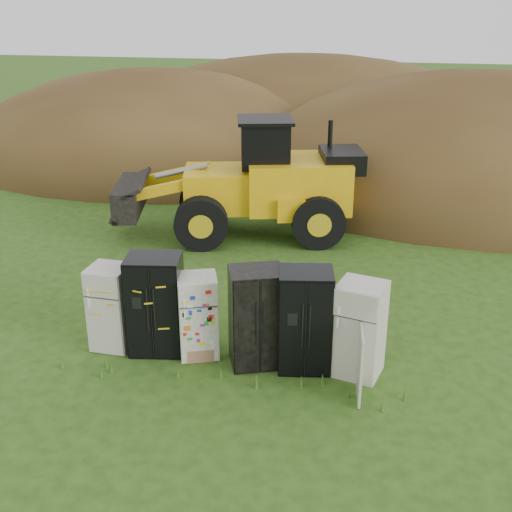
{
  "coord_description": "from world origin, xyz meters",
  "views": [
    {
      "loc": [
        2.57,
        -10.16,
        6.33
      ],
      "look_at": [
        0.05,
        2.0,
        1.28
      ],
      "focal_mm": 45.0,
      "sensor_mm": 36.0,
      "label": 1
    }
  ],
  "objects_px": {
    "fridge_open_door": "(360,329)",
    "wheel_loader": "(235,178)",
    "fridge_leftmost": "(112,307)",
    "fridge_sticker": "(198,316)",
    "fridge_black_right": "(305,320)",
    "fridge_dark_mid": "(257,317)",
    "fridge_black_side": "(156,304)"
  },
  "relations": [
    {
      "from": "wheel_loader",
      "to": "fridge_leftmost",
      "type": "bearing_deg",
      "value": -111.18
    },
    {
      "from": "fridge_black_side",
      "to": "fridge_open_door",
      "type": "relative_size",
      "value": 1.09
    },
    {
      "from": "fridge_leftmost",
      "to": "fridge_sticker",
      "type": "xyz_separation_m",
      "value": [
        1.7,
        0.03,
        -0.02
      ]
    },
    {
      "from": "fridge_black_right",
      "to": "fridge_open_door",
      "type": "xyz_separation_m",
      "value": [
        0.98,
        -0.04,
        -0.07
      ]
    },
    {
      "from": "fridge_leftmost",
      "to": "fridge_sticker",
      "type": "relative_size",
      "value": 1.03
    },
    {
      "from": "fridge_sticker",
      "to": "fridge_black_right",
      "type": "height_order",
      "value": "fridge_black_right"
    },
    {
      "from": "fridge_dark_mid",
      "to": "fridge_black_right",
      "type": "height_order",
      "value": "fridge_black_right"
    },
    {
      "from": "fridge_open_door",
      "to": "fridge_black_right",
      "type": "bearing_deg",
      "value": -167.95
    },
    {
      "from": "fridge_black_side",
      "to": "wheel_loader",
      "type": "relative_size",
      "value": 0.28
    },
    {
      "from": "fridge_dark_mid",
      "to": "fridge_open_door",
      "type": "height_order",
      "value": "fridge_dark_mid"
    },
    {
      "from": "fridge_open_door",
      "to": "wheel_loader",
      "type": "relative_size",
      "value": 0.26
    },
    {
      "from": "fridge_leftmost",
      "to": "fridge_black_right",
      "type": "distance_m",
      "value": 3.71
    },
    {
      "from": "fridge_open_door",
      "to": "fridge_dark_mid",
      "type": "bearing_deg",
      "value": -165.58
    },
    {
      "from": "fridge_leftmost",
      "to": "fridge_sticker",
      "type": "distance_m",
      "value": 1.7
    },
    {
      "from": "fridge_leftmost",
      "to": "fridge_open_door",
      "type": "relative_size",
      "value": 0.94
    },
    {
      "from": "wheel_loader",
      "to": "fridge_dark_mid",
      "type": "bearing_deg",
      "value": -87.22
    },
    {
      "from": "fridge_leftmost",
      "to": "fridge_black_right",
      "type": "bearing_deg",
      "value": 2.21
    },
    {
      "from": "fridge_black_side",
      "to": "fridge_dark_mid",
      "type": "bearing_deg",
      "value": -11.42
    },
    {
      "from": "fridge_dark_mid",
      "to": "fridge_leftmost",
      "type": "bearing_deg",
      "value": 158.8
    },
    {
      "from": "fridge_sticker",
      "to": "fridge_open_door",
      "type": "xyz_separation_m",
      "value": [
        2.98,
        -0.06,
        0.07
      ]
    },
    {
      "from": "fridge_leftmost",
      "to": "fridge_open_door",
      "type": "height_order",
      "value": "fridge_open_door"
    },
    {
      "from": "fridge_black_side",
      "to": "wheel_loader",
      "type": "height_order",
      "value": "wheel_loader"
    },
    {
      "from": "fridge_black_right",
      "to": "wheel_loader",
      "type": "height_order",
      "value": "wheel_loader"
    },
    {
      "from": "fridge_dark_mid",
      "to": "fridge_black_right",
      "type": "xyz_separation_m",
      "value": [
        0.88,
        0.04,
        0.02
      ]
    },
    {
      "from": "fridge_sticker",
      "to": "fridge_open_door",
      "type": "relative_size",
      "value": 0.91
    },
    {
      "from": "fridge_leftmost",
      "to": "wheel_loader",
      "type": "height_order",
      "value": "wheel_loader"
    },
    {
      "from": "fridge_sticker",
      "to": "fridge_black_right",
      "type": "bearing_deg",
      "value": -20.74
    },
    {
      "from": "fridge_leftmost",
      "to": "wheel_loader",
      "type": "bearing_deg",
      "value": 84.64
    },
    {
      "from": "fridge_leftmost",
      "to": "wheel_loader",
      "type": "relative_size",
      "value": 0.24
    },
    {
      "from": "fridge_open_door",
      "to": "fridge_leftmost",
      "type": "bearing_deg",
      "value": -166.07
    },
    {
      "from": "fridge_black_side",
      "to": "fridge_dark_mid",
      "type": "distance_m",
      "value": 1.95
    },
    {
      "from": "fridge_dark_mid",
      "to": "fridge_black_right",
      "type": "bearing_deg",
      "value": -17.76
    }
  ]
}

